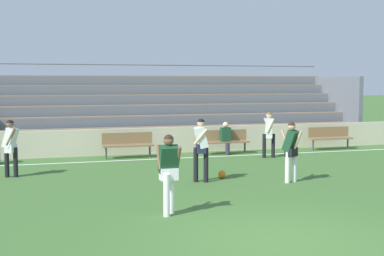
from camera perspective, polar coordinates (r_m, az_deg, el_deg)
ground_plane at (r=9.35m, az=9.59°, el=-11.93°), size 160.00×160.00×0.00m
field_line_sideline at (r=18.64m, az=-4.19°, el=-3.35°), size 44.00×0.12×0.01m
sideline_wall at (r=19.99m, az=-5.10°, el=-1.38°), size 48.00×0.16×0.98m
bleacher_stand at (r=23.06m, az=-2.98°, el=2.12°), size 17.03×4.38×3.51m
bench_far_left at (r=21.85m, az=14.54°, el=-0.83°), size 1.80×0.40×0.90m
bench_near_wall_gap at (r=19.91m, az=3.53°, el=-1.23°), size 1.80×0.40×0.90m
bench_near_bin at (r=18.96m, az=-6.91°, el=-1.58°), size 1.80×0.40×0.90m
spectator_seated at (r=19.79m, az=3.65°, el=-0.82°), size 0.36×0.42×1.21m
player_white_dropping_back at (r=14.30m, az=0.96°, el=-1.75°), size 0.53×0.49×1.72m
player_dark_challenging at (r=14.51m, az=10.59°, el=-1.98°), size 0.53×0.59×1.63m
player_white_wide_right at (r=15.89m, az=-18.87°, el=-1.56°), size 0.50×0.59×1.63m
player_white_wide_left at (r=19.07m, az=8.24°, el=-0.27°), size 0.46×0.58×1.64m
player_dark_pressing_high at (r=10.81m, az=-2.51°, el=-4.23°), size 0.44×0.48×1.65m
soccer_ball at (r=15.02m, az=3.23°, el=-4.97°), size 0.22×0.22×0.22m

